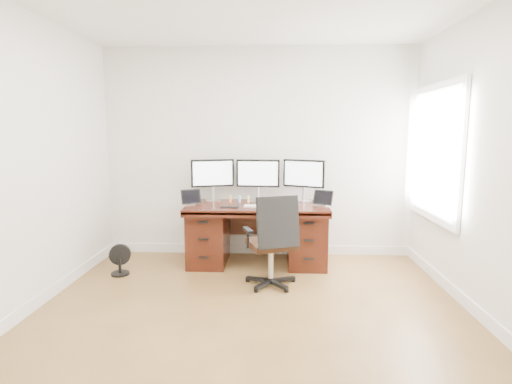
{
  "coord_description": "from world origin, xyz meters",
  "views": [
    {
      "loc": [
        0.2,
        -2.97,
        1.62
      ],
      "look_at": [
        0.0,
        1.5,
        0.95
      ],
      "focal_mm": 28.0,
      "sensor_mm": 36.0,
      "label": 1
    }
  ],
  "objects_px": {
    "desk": "(257,232)",
    "monitor_center": "(258,175)",
    "floor_fan": "(120,260)",
    "office_chair": "(272,257)",
    "keyboard": "(256,206)"
  },
  "relations": [
    {
      "from": "desk",
      "to": "monitor_center",
      "type": "bearing_deg",
      "value": 90.03
    },
    {
      "from": "floor_fan",
      "to": "office_chair",
      "type": "bearing_deg",
      "value": -24.32
    },
    {
      "from": "monitor_center",
      "to": "keyboard",
      "type": "bearing_deg",
      "value": -86.6
    },
    {
      "from": "desk",
      "to": "floor_fan",
      "type": "distance_m",
      "value": 1.64
    },
    {
      "from": "floor_fan",
      "to": "monitor_center",
      "type": "height_order",
      "value": "monitor_center"
    },
    {
      "from": "desk",
      "to": "office_chair",
      "type": "distance_m",
      "value": 0.78
    },
    {
      "from": "floor_fan",
      "to": "keyboard",
      "type": "xyz_separation_m",
      "value": [
        1.55,
        0.31,
        0.59
      ]
    },
    {
      "from": "desk",
      "to": "monitor_center",
      "type": "xyz_separation_m",
      "value": [
        -0.0,
        0.24,
        0.68
      ]
    },
    {
      "from": "desk",
      "to": "monitor_center",
      "type": "relative_size",
      "value": 3.08
    },
    {
      "from": "office_chair",
      "to": "monitor_center",
      "type": "height_order",
      "value": "monitor_center"
    },
    {
      "from": "office_chair",
      "to": "keyboard",
      "type": "relative_size",
      "value": 3.51
    },
    {
      "from": "floor_fan",
      "to": "monitor_center",
      "type": "relative_size",
      "value": 0.64
    },
    {
      "from": "office_chair",
      "to": "keyboard",
      "type": "height_order",
      "value": "office_chair"
    },
    {
      "from": "floor_fan",
      "to": "monitor_center",
      "type": "bearing_deg",
      "value": 9.15
    },
    {
      "from": "office_chair",
      "to": "monitor_center",
      "type": "bearing_deg",
      "value": 80.92
    }
  ]
}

